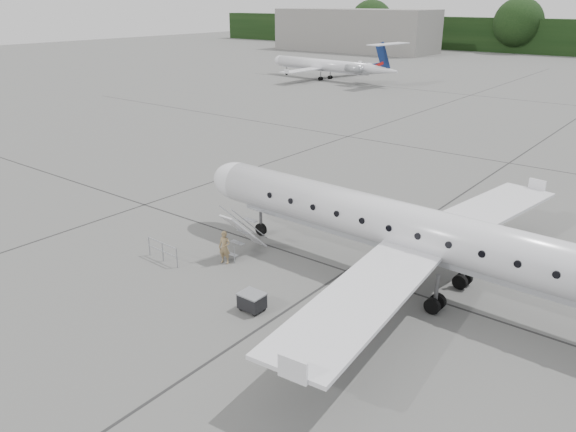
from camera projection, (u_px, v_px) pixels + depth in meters
The scene contains 8 objects.
ground at pixel (406, 364), 20.14m from camera, with size 320.00×320.00×0.00m, color #60605D.
terminal_building at pixel (355, 30), 139.37m from camera, with size 40.00×14.00×10.00m, color slate.
main_regional_jet at pixel (434, 211), 23.82m from camera, with size 29.80×21.45×7.64m, color silver, non-canonical shape.
airstair at pixel (244, 232), 28.44m from camera, with size 0.85×2.49×2.39m, color silver, non-canonical shape.
passenger at pixel (225, 247), 27.57m from camera, with size 0.61×0.40×1.68m, color olive.
safety_railing at pixel (163, 252), 27.85m from camera, with size 2.20×0.08×1.00m, color #94969C, non-canonical shape.
baggage_cart at pixel (252, 301), 23.44m from camera, with size 1.00×0.81×0.87m, color black, non-canonical shape.
bg_regional_left at pixel (322, 59), 90.68m from camera, with size 24.27×17.48×6.37m, color silver, non-canonical shape.
Camera 1 is at (7.03, -15.90, 12.23)m, focal length 35.00 mm.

